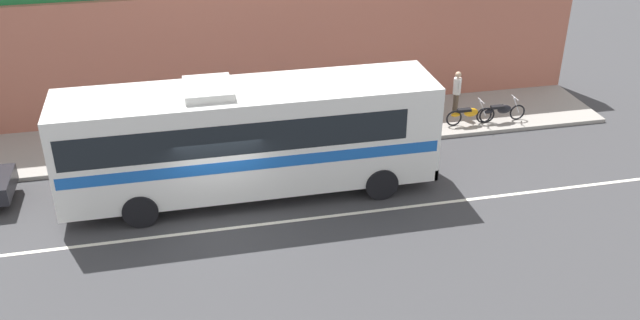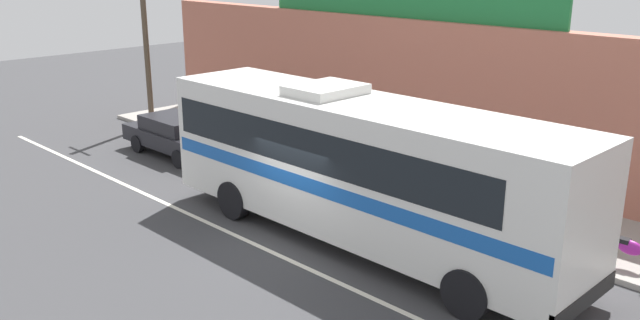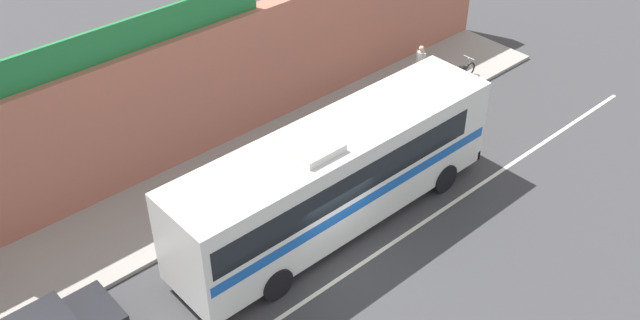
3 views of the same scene
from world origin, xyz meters
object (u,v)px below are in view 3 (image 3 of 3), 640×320
motorcycle_purple (356,125)px  motorcycle_red (439,83)px  intercity_bus (335,173)px  motorcycle_blue (460,72)px  pedestrian_near_shop (420,62)px  motorcycle_green (384,112)px

motorcycle_purple → motorcycle_red: bearing=-0.6°
intercity_bus → motorcycle_red: intercity_bus is taller
intercity_bus → motorcycle_purple: (3.98, 3.06, -1.50)m
motorcycle_red → motorcycle_blue: size_ratio=0.98×
motorcycle_blue → motorcycle_purple: (-6.02, 0.05, 0.00)m
motorcycle_blue → motorcycle_purple: size_ratio=0.98×
motorcycle_red → motorcycle_purple: same height
motorcycle_purple → pedestrian_near_shop: (4.56, 0.95, 0.60)m
intercity_bus → motorcycle_blue: bearing=16.7°
motorcycle_green → pedestrian_near_shop: pedestrian_near_shop is taller
motorcycle_red → motorcycle_purple: size_ratio=0.96×
motorcycle_purple → motorcycle_blue: bearing=-0.5°
motorcycle_blue → pedestrian_near_shop: bearing=145.6°
motorcycle_red → motorcycle_blue: bearing=-0.1°
motorcycle_blue → motorcycle_purple: 6.02m
intercity_bus → motorcycle_red: (8.65, 3.01, -1.50)m
intercity_bus → motorcycle_red: 9.28m
intercity_bus → motorcycle_blue: (10.00, 3.01, -1.50)m
motorcycle_purple → pedestrian_near_shop: pedestrian_near_shop is taller
intercity_bus → motorcycle_purple: size_ratio=6.03×
motorcycle_blue → motorcycle_purple: same height
motorcycle_green → pedestrian_near_shop: 3.40m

